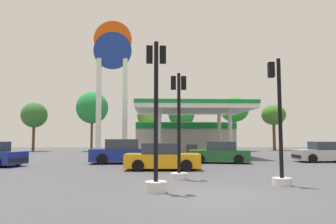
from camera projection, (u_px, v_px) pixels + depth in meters
The scene contains 16 objects.
ground_plane at pixel (211, 194), 9.35m from camera, with size 90.00×90.00×0.00m, color #47474C.
gas_station at pixel (185, 134), 32.26m from camera, with size 10.07×13.69×4.60m.
station_pole_sign at pixel (112, 71), 28.15m from camera, with size 3.46×0.56×12.43m.
car_1 at pixel (162, 158), 16.42m from camera, with size 4.01×1.94×1.41m.
car_2 at pixel (324, 153), 21.70m from camera, with size 4.02×1.91×1.42m.
car_3 at pixel (219, 153), 20.86m from camera, with size 4.26×2.45×1.44m.
car_4 at pixel (124, 152), 20.59m from camera, with size 4.58×2.28×1.60m.
traffic_signal_0 at pixel (156, 135), 9.89m from camera, with size 0.68×0.70×4.83m.
traffic_signal_1 at pixel (179, 137), 12.88m from camera, with size 0.70×0.71×4.42m.
traffic_signal_2 at pixel (280, 143), 11.19m from camera, with size 0.68×0.70×4.62m.
tree_0 at pixel (34, 115), 38.76m from camera, with size 3.17×3.17×6.09m.
tree_1 at pixel (92, 108), 39.23m from camera, with size 3.99×3.99×7.51m.
tree_2 at pixel (149, 115), 38.19m from camera, with size 3.04×3.04×6.04m.
tree_3 at pixel (181, 114), 41.05m from camera, with size 3.45×3.45×6.66m.
tree_4 at pixel (234, 110), 39.39m from camera, with size 3.64×3.64×6.81m.
tree_5 at pixel (274, 115), 41.47m from camera, with size 3.18×3.18×6.12m.
Camera 1 is at (-1.79, -9.44, 1.72)m, focal length 33.07 mm.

